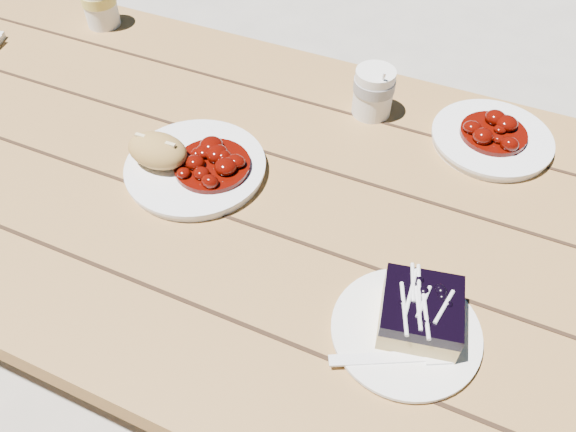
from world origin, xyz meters
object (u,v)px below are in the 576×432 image
at_px(main_plate, 196,168).
at_px(second_plate, 491,139).
at_px(dessert_plate, 406,332).
at_px(second_cup, 100,5).
at_px(picnic_table, 223,234).
at_px(coffee_cup, 373,92).
at_px(blueberry_cake, 421,312).
at_px(bread_roll, 158,151).

height_order(main_plate, second_plate, same).
distance_m(dessert_plate, second_cup, 0.96).
bearing_deg(picnic_table, second_cup, 145.23).
bearing_deg(main_plate, dessert_plate, -20.72).
bearing_deg(coffee_cup, blueberry_cake, -63.94).
relative_size(picnic_table, main_plate, 8.77).
height_order(bread_roll, second_cup, second_cup).
relative_size(main_plate, blueberry_cake, 1.94).
height_order(blueberry_cake, second_plate, blueberry_cake).
distance_m(main_plate, blueberry_cake, 0.44).
xyz_separation_m(picnic_table, main_plate, (-0.03, -0.01, 0.17)).
xyz_separation_m(main_plate, second_plate, (0.44, 0.28, 0.00)).
xyz_separation_m(picnic_table, blueberry_cake, (0.39, -0.15, 0.20)).
xyz_separation_m(dessert_plate, second_cup, (-0.84, 0.48, 0.04)).
height_order(main_plate, bread_roll, bread_roll).
bearing_deg(dessert_plate, second_cup, 150.02).
xyz_separation_m(blueberry_cake, second_cup, (-0.85, 0.47, 0.01)).
distance_m(dessert_plate, blueberry_cake, 0.04).
bearing_deg(second_cup, coffee_cup, -4.99).
relative_size(picnic_table, second_cup, 22.33).
height_order(picnic_table, blueberry_cake, blueberry_cake).
bearing_deg(coffee_cup, main_plate, -128.45).
bearing_deg(main_plate, picnic_table, 20.68).
xyz_separation_m(coffee_cup, second_cup, (-0.64, 0.06, 0.00)).
relative_size(bread_roll, second_cup, 1.16).
bearing_deg(second_plate, bread_roll, -148.94).
bearing_deg(dessert_plate, second_plate, 86.08).
bearing_deg(picnic_table, blueberry_cake, -21.06).
distance_m(dessert_plate, coffee_cup, 0.47).
xyz_separation_m(bread_roll, blueberry_cake, (0.47, -0.12, -0.01)).
bearing_deg(main_plate, bread_roll, -160.02).
height_order(dessert_plate, coffee_cup, coffee_cup).
bearing_deg(picnic_table, coffee_cup, 54.33).
relative_size(coffee_cup, second_cup, 1.00).
xyz_separation_m(picnic_table, second_cup, (-0.46, 0.32, 0.21)).
bearing_deg(main_plate, second_plate, 32.31).
xyz_separation_m(dessert_plate, coffee_cup, (-0.19, 0.43, 0.04)).
height_order(dessert_plate, blueberry_cake, blueberry_cake).
bearing_deg(bread_roll, second_cup, 137.03).
height_order(main_plate, dessert_plate, main_plate).
bearing_deg(second_plate, blueberry_cake, -92.69).
relative_size(picnic_table, blueberry_cake, 17.01).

